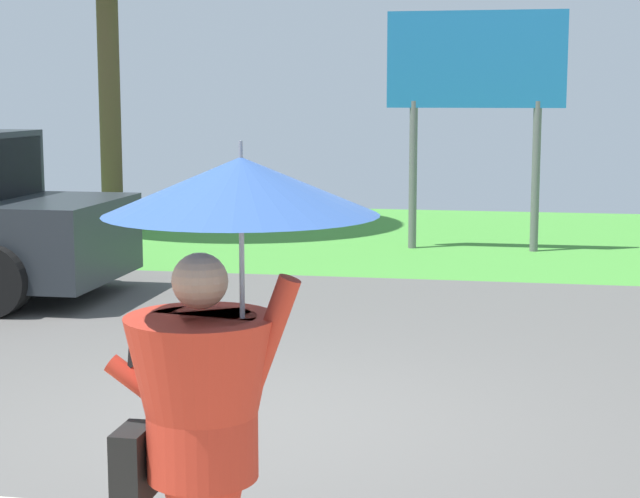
{
  "coord_description": "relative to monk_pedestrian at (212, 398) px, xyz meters",
  "views": [
    {
      "loc": [
        1.79,
        -7.03,
        2.3
      ],
      "look_at": [
        0.3,
        1.0,
        1.1
      ],
      "focal_mm": 59.18,
      "sensor_mm": 36.0,
      "label": 1
    }
  ],
  "objects": [
    {
      "name": "ground_plane",
      "position": [
        -0.65,
        6.13,
        -1.17
      ],
      "size": [
        40.0,
        22.0,
        0.2
      ],
      "color": "#565451"
    },
    {
      "name": "roadside_billboard",
      "position": [
        0.55,
        11.88,
        1.42
      ],
      "size": [
        2.6,
        0.12,
        3.5
      ],
      "color": "slate",
      "rests_on": "ground_plane"
    },
    {
      "name": "monk_pedestrian",
      "position": [
        0.0,
        0.0,
        0.0
      ],
      "size": [
        1.1,
        1.06,
        2.13
      ],
      "rotation": [
        0.0,
        0.0,
        -0.17
      ],
      "color": "#B22D1E",
      "rests_on": "ground_plane"
    }
  ]
}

